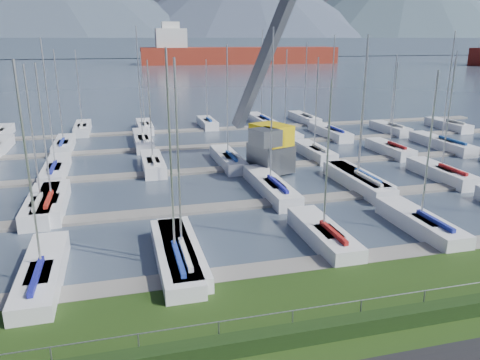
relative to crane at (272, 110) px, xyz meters
name	(u,v)px	position (x,y,z in m)	size (l,w,h in m)	color
water	(127,61)	(-6.47, 234.90, -5.73)	(800.00, 540.00, 0.20)	#404C5D
hedge	(319,331)	(-6.47, -25.50, -4.98)	(80.00, 0.70, 0.70)	black
fence	(316,307)	(-6.47, -25.10, -4.13)	(0.04, 0.04, 80.00)	gray
foothill	(123,47)	(-6.47, 304.90, 0.67)	(900.00, 80.00, 12.00)	#48576A
docks	(201,171)	(-6.47, 0.90, -5.55)	(90.00, 41.60, 0.25)	slate
crane	(272,110)	(0.00, 0.00, 0.00)	(7.55, 12.99, 22.35)	#55585C
cargo_ship_mid	(231,56)	(42.13, 188.62, -1.75)	(95.76, 21.58, 21.50)	maroon
sailboat_fleet	(187,108)	(-7.39, 2.34, 0.06)	(76.02, 50.04, 13.38)	#1B3497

